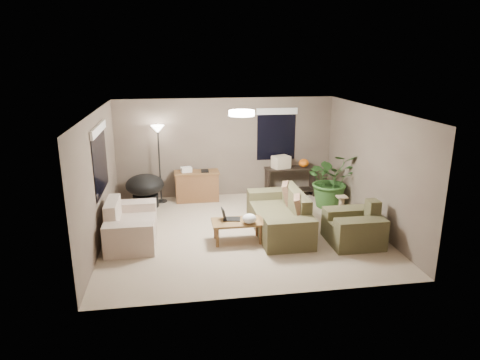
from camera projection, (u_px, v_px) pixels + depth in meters
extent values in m
plane|color=tan|center=(241.00, 231.00, 8.85)|extent=(5.50, 5.50, 0.00)
plane|color=white|center=(242.00, 110.00, 8.15)|extent=(5.50, 5.50, 0.00)
plane|color=#685B4D|center=(226.00, 148.00, 10.87)|extent=(5.50, 0.00, 5.50)
plane|color=#685B4D|center=(269.00, 218.00, 6.12)|extent=(5.50, 0.00, 5.50)
plane|color=#685B4D|center=(98.00, 179.00, 8.09)|extent=(0.00, 5.00, 5.00)
plane|color=#685B4D|center=(372.00, 168.00, 8.90)|extent=(0.00, 5.00, 5.00)
cube|color=#4B472D|center=(278.00, 221.00, 8.82)|extent=(0.95, 1.48, 0.42)
cube|color=brown|center=(296.00, 201.00, 8.76)|extent=(0.22, 1.48, 0.43)
cube|color=#48442B|center=(290.00, 235.00, 7.93)|extent=(0.95, 0.36, 0.60)
cube|color=#49452C|center=(269.00, 203.00, 9.67)|extent=(0.95, 0.36, 0.60)
cube|color=#8C7251|center=(299.00, 208.00, 8.32)|extent=(0.35, 0.50, 0.47)
cube|color=#8C7251|center=(287.00, 194.00, 9.17)|extent=(0.37, 0.50, 0.47)
cube|color=beige|center=(132.00, 231.00, 8.34)|extent=(0.90, 0.88, 0.42)
cube|color=beige|center=(113.00, 211.00, 8.17)|extent=(0.22, 0.88, 0.43)
cube|color=beige|center=(129.00, 239.00, 7.73)|extent=(0.90, 0.36, 0.60)
cube|color=beige|center=(135.00, 215.00, 8.90)|extent=(0.90, 0.36, 0.60)
cube|color=#47442A|center=(353.00, 233.00, 8.25)|extent=(0.95, 0.28, 0.42)
cube|color=brown|center=(373.00, 211.00, 8.19)|extent=(0.22, 0.28, 0.43)
cube|color=#4D4A2E|center=(360.00, 235.00, 7.93)|extent=(0.95, 0.36, 0.60)
cube|color=#4D492E|center=(347.00, 222.00, 8.53)|extent=(0.95, 0.36, 0.60)
cube|color=brown|center=(238.00, 222.00, 8.27)|extent=(1.00, 0.55, 0.04)
cylinder|color=brown|center=(217.00, 238.00, 8.08)|extent=(0.06, 0.06, 0.38)
cylinder|color=brown|center=(261.00, 235.00, 8.20)|extent=(0.06, 0.06, 0.38)
cylinder|color=brown|center=(215.00, 229.00, 8.45)|extent=(0.06, 0.06, 0.38)
cylinder|color=brown|center=(257.00, 227.00, 8.58)|extent=(0.06, 0.06, 0.38)
cube|color=black|center=(232.00, 219.00, 8.34)|extent=(0.37, 0.29, 0.02)
cube|color=black|center=(224.00, 214.00, 8.28)|extent=(0.09, 0.24, 0.22)
ellipsoid|color=white|center=(249.00, 219.00, 8.12)|extent=(0.31, 0.29, 0.19)
cube|color=brown|center=(197.00, 187.00, 10.65)|extent=(1.05, 0.45, 0.71)
cube|color=brown|center=(197.00, 172.00, 10.55)|extent=(1.10, 0.50, 0.04)
cube|color=silver|center=(186.00, 170.00, 10.49)|extent=(0.28, 0.24, 0.12)
cube|color=black|center=(205.00, 171.00, 10.52)|extent=(0.19, 0.22, 0.04)
cube|color=black|center=(290.00, 168.00, 10.93)|extent=(1.30, 0.40, 0.04)
cube|color=black|center=(267.00, 183.00, 10.94)|extent=(0.05, 0.38, 0.71)
cube|color=black|center=(312.00, 181.00, 11.12)|extent=(0.05, 0.38, 0.71)
cube|color=black|center=(290.00, 190.00, 11.09)|extent=(1.25, 0.36, 0.03)
ellipsoid|color=orange|center=(304.00, 163.00, 10.94)|extent=(0.30, 0.30, 0.21)
cube|color=beige|center=(281.00, 162.00, 10.84)|extent=(0.49, 0.43, 0.31)
cylinder|color=black|center=(146.00, 201.00, 10.25)|extent=(0.60, 0.60, 0.30)
ellipsoid|color=black|center=(145.00, 185.00, 10.14)|extent=(1.01, 1.01, 0.50)
cylinder|color=black|center=(162.00, 201.00, 10.66)|extent=(0.28, 0.28, 0.02)
cylinder|color=black|center=(160.00, 167.00, 10.41)|extent=(0.04, 0.04, 1.78)
cone|color=white|center=(158.00, 129.00, 10.15)|extent=(0.32, 0.32, 0.18)
cylinder|color=white|center=(242.00, 113.00, 8.17)|extent=(0.50, 0.50, 0.10)
imported|color=#2D5923|center=(331.00, 185.00, 10.18)|extent=(1.21, 1.34, 1.05)
cube|color=tan|center=(341.00, 217.00, 9.60)|extent=(0.32, 0.32, 0.03)
cylinder|color=tan|center=(341.00, 207.00, 9.54)|extent=(0.12, 0.12, 0.44)
cube|color=tan|center=(342.00, 197.00, 9.47)|extent=(0.22, 0.22, 0.03)
cube|color=black|center=(100.00, 160.00, 8.29)|extent=(0.01, 1.50, 1.30)
cube|color=white|center=(98.00, 129.00, 8.13)|extent=(0.05, 1.56, 0.16)
cube|color=black|center=(276.00, 135.00, 10.96)|extent=(1.00, 0.01, 1.30)
cube|color=white|center=(277.00, 111.00, 10.78)|extent=(1.06, 0.05, 0.16)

